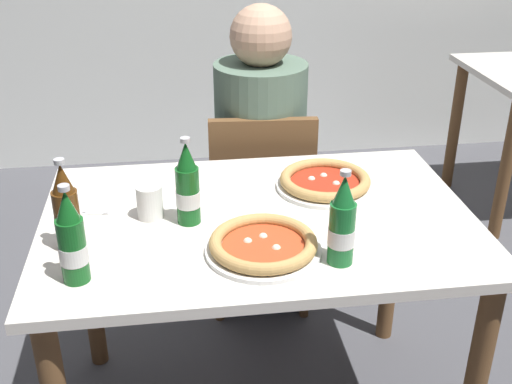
{
  "coord_description": "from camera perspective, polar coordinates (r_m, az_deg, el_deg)",
  "views": [
    {
      "loc": [
        -0.22,
        -1.54,
        1.61
      ],
      "look_at": [
        0.0,
        0.05,
        0.8
      ],
      "focal_mm": 44.65,
      "sensor_mm": 36.0,
      "label": 1
    }
  ],
  "objects": [
    {
      "name": "beer_bottle_right",
      "position": [
        1.53,
        7.72,
        -2.93
      ],
      "size": [
        0.07,
        0.07,
        0.25
      ],
      "color": "#196B2D",
      "rests_on": "dining_table_main"
    },
    {
      "name": "beer_bottle_extra",
      "position": [
        1.51,
        -16.17,
        -4.29
      ],
      "size": [
        0.07,
        0.07,
        0.25
      ],
      "color": "#14591E",
      "rests_on": "dining_table_main"
    },
    {
      "name": "chair_behind_table",
      "position": [
        2.44,
        0.43,
        -0.69
      ],
      "size": [
        0.43,
        0.43,
        0.85
      ],
      "rotation": [
        0.0,
        0.0,
        3.07
      ],
      "color": "brown",
      "rests_on": "ground_plane"
    },
    {
      "name": "pizza_margherita_near",
      "position": [
        1.93,
        6.19,
        0.93
      ],
      "size": [
        0.29,
        0.29,
        0.04
      ],
      "color": "white",
      "rests_on": "dining_table_main"
    },
    {
      "name": "napkin_with_cutlery",
      "position": [
        1.91,
        -13.63,
        -0.66
      ],
      "size": [
        0.21,
        0.21,
        0.01
      ],
      "color": "white",
      "rests_on": "dining_table_main"
    },
    {
      "name": "diner_seated",
      "position": [
        2.45,
        0.39,
        1.97
      ],
      "size": [
        0.34,
        0.34,
        1.21
      ],
      "color": "#2D3342",
      "rests_on": "ground_plane"
    },
    {
      "name": "beer_bottle_left",
      "position": [
        1.71,
        -6.15,
        0.4
      ],
      "size": [
        0.07,
        0.07,
        0.25
      ],
      "color": "#14591E",
      "rests_on": "dining_table_main"
    },
    {
      "name": "dining_table_main",
      "position": [
        1.83,
        0.21,
        -5.29
      ],
      "size": [
        1.2,
        0.8,
        0.75
      ],
      "color": "silver",
      "rests_on": "ground_plane"
    },
    {
      "name": "pizza_marinara_far",
      "position": [
        1.6,
        0.65,
        -4.77
      ],
      "size": [
        0.29,
        0.29,
        0.04
      ],
      "color": "white",
      "rests_on": "dining_table_main"
    },
    {
      "name": "beer_bottle_center",
      "position": [
        1.65,
        -16.59,
        -1.72
      ],
      "size": [
        0.07,
        0.07,
        0.25
      ],
      "color": "#512D0F",
      "rests_on": "dining_table_main"
    },
    {
      "name": "paper_cup",
      "position": [
        1.77,
        -9.5,
        -0.87
      ],
      "size": [
        0.07,
        0.07,
        0.09
      ],
      "primitive_type": "cylinder",
      "color": "white",
      "rests_on": "dining_table_main"
    }
  ]
}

